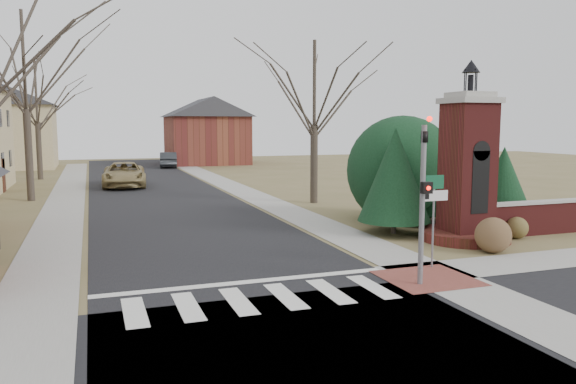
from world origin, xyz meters
name	(u,v)px	position (x,y,z in m)	size (l,w,h in m)	color
ground	(272,309)	(0.00, 0.00, 0.00)	(120.00, 120.00, 0.00)	brown
main_street	(160,195)	(0.00, 22.00, 0.01)	(8.00, 70.00, 0.01)	black
cross_street	(323,361)	(0.00, -3.00, 0.01)	(120.00, 8.00, 0.01)	black
crosswalk_zone	(262,299)	(0.00, 0.80, 0.01)	(8.00, 2.20, 0.02)	silver
stop_bar	(246,282)	(0.00, 2.30, 0.01)	(8.00, 0.35, 0.02)	silver
sidewalk_right_main	(244,192)	(5.20, 22.00, 0.01)	(2.00, 60.00, 0.02)	gray
sidewalk_left	(66,199)	(-5.20, 22.00, 0.01)	(2.00, 60.00, 0.02)	gray
curb_apron	(428,278)	(4.80, 1.00, 0.01)	(2.40, 2.40, 0.02)	brown
traffic_signal_pole	(423,188)	(4.30, 0.57, 2.59)	(0.28, 0.41, 4.50)	slate
sign_post	(434,203)	(5.59, 1.99, 1.95)	(0.90, 0.07, 2.75)	slate
brick_gate_monument	(467,181)	(9.00, 4.99, 2.17)	(3.20, 3.20, 6.47)	maroon
brick_garden_wall	(562,216)	(13.50, 5.00, 0.66)	(7.50, 0.50, 1.30)	maroon
house_distant_right	(206,130)	(7.99, 47.99, 3.65)	(8.80, 8.80, 7.30)	brown
evergreen_near	(395,175)	(7.20, 7.00, 2.30)	(2.80, 2.80, 4.10)	#473D33
evergreen_mid	(449,163)	(10.50, 8.20, 2.60)	(3.40, 3.40, 4.70)	#473D33
evergreen_far	(503,180)	(12.50, 7.20, 1.90)	(2.40, 2.40, 3.30)	#473D33
evergreen_mass	(402,166)	(9.00, 9.50, 2.40)	(4.80, 4.80, 4.80)	black
bare_tree_1	(23,53)	(-7.00, 22.00, 8.03)	(8.40, 8.40, 11.64)	#473D33
bare_tree_2	(36,87)	(-7.50, 35.00, 7.03)	(7.35, 7.35, 10.19)	#473D33
bare_tree_3	(314,77)	(7.50, 16.00, 6.69)	(7.00, 7.00, 9.70)	#473D33
pickup_truck	(124,174)	(-1.69, 27.60, 0.83)	(2.74, 5.95, 1.65)	#9C8855
distant_car	(168,160)	(3.40, 44.02, 0.75)	(1.58, 4.54, 1.50)	#303437
dry_shrub_left	(493,235)	(8.60, 3.00, 0.59)	(1.18, 1.18, 1.18)	brown
dry_shrub_right	(517,228)	(11.00, 4.60, 0.41)	(0.81, 0.81, 0.81)	brown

